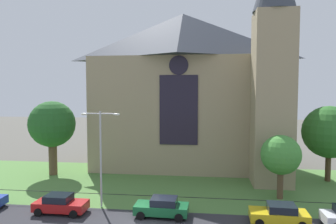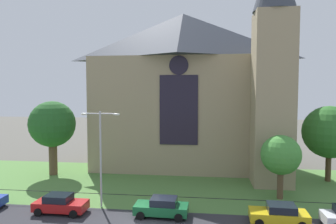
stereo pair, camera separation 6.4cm
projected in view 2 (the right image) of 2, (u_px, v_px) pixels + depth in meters
ground at (166, 183)px, 33.84m from camera, size 160.00×160.00×0.00m
grass_verge at (164, 189)px, 31.85m from camera, size 120.00×20.00×0.01m
church_building at (188, 88)px, 41.16m from camera, size 23.20×16.20×26.00m
iron_railing at (167, 198)px, 26.22m from camera, size 32.94×0.07×1.13m
tree_left_far at (52, 125)px, 36.93m from camera, size 5.38×5.38×8.71m
tree_right_near at (281, 155)px, 28.64m from camera, size 3.61×3.61×5.88m
tree_right_far at (329, 132)px, 34.18m from camera, size 5.68×5.68×8.28m
streetlamp_near at (101, 146)px, 26.54m from camera, size 3.37×0.26×8.18m
parked_car_red at (60, 204)px, 25.50m from camera, size 4.22×2.06×1.51m
parked_car_green at (162, 207)px, 24.77m from camera, size 4.25×2.12×1.51m
parked_car_yellow at (279, 214)px, 23.34m from camera, size 4.26×2.14×1.51m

